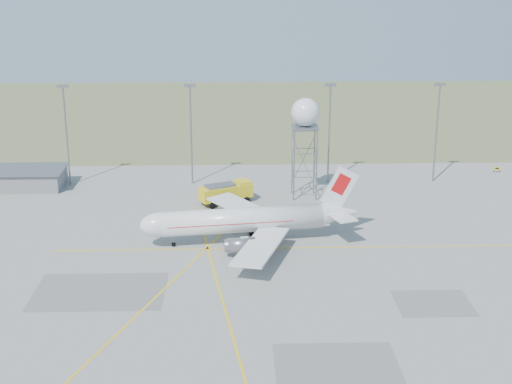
{
  "coord_description": "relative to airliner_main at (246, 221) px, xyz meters",
  "views": [
    {
      "loc": [
        -1.23,
        -74.91,
        42.77
      ],
      "look_at": [
        2.32,
        40.0,
        6.23
      ],
      "focal_mm": 50.0,
      "sensor_mm": 36.0,
      "label": 1
    }
  ],
  "objects": [
    {
      "name": "building_grey",
      "position": [
        -45.43,
        31.19,
        -1.74
      ],
      "size": [
        19.0,
        10.0,
        3.9
      ],
      "color": "slate",
      "rests_on": "ground"
    },
    {
      "name": "mast_a",
      "position": [
        -35.43,
        33.19,
        8.36
      ],
      "size": [
        2.2,
        0.5,
        20.5
      ],
      "color": "slate",
      "rests_on": "ground"
    },
    {
      "name": "fire_truck",
      "position": [
        -3.18,
        19.98,
        -1.79
      ],
      "size": [
        10.47,
        7.35,
        4.01
      ],
      "rotation": [
        0.0,
        0.0,
        0.45
      ],
      "color": "gold",
      "rests_on": "ground"
    },
    {
      "name": "grass_strip",
      "position": [
        -0.43,
        107.19,
        -3.7
      ],
      "size": [
        400.0,
        120.0,
        0.03
      ],
      "primitive_type": "cube",
      "color": "#566A3A",
      "rests_on": "ground"
    },
    {
      "name": "mast_c",
      "position": [
        17.57,
        33.19,
        8.36
      ],
      "size": [
        2.2,
        0.5,
        20.5
      ],
      "color": "slate",
      "rests_on": "ground"
    },
    {
      "name": "airliner_main",
      "position": [
        0.0,
        0.0,
        0.0
      ],
      "size": [
        35.58,
        34.32,
        12.12
      ],
      "rotation": [
        0.0,
        0.0,
        3.28
      ],
      "color": "silver",
      "rests_on": "ground"
    },
    {
      "name": "radar_tower",
      "position": [
        11.63,
        23.4,
        7.13
      ],
      "size": [
        5.34,
        5.34,
        19.33
      ],
      "color": "slate",
      "rests_on": "ground"
    },
    {
      "name": "ground",
      "position": [
        -0.43,
        -32.81,
        -3.71
      ],
      "size": [
        400.0,
        400.0,
        0.0
      ],
      "primitive_type": "plane",
      "color": "gray",
      "rests_on": "ground"
    },
    {
      "name": "taxi_sign_near",
      "position": [
        55.17,
        39.19,
        -2.82
      ],
      "size": [
        1.6,
        0.17,
        1.2
      ],
      "color": "black",
      "rests_on": "ground"
    },
    {
      "name": "mast_d",
      "position": [
        39.57,
        33.19,
        8.36
      ],
      "size": [
        2.2,
        0.5,
        20.5
      ],
      "color": "slate",
      "rests_on": "ground"
    },
    {
      "name": "mast_b",
      "position": [
        -10.43,
        33.19,
        8.36
      ],
      "size": [
        2.2,
        0.5,
        20.5
      ],
      "color": "slate",
      "rests_on": "ground"
    }
  ]
}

